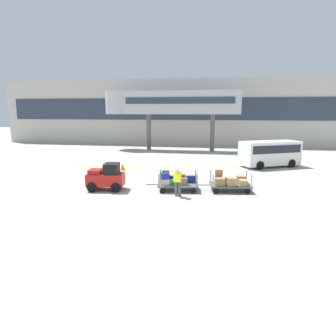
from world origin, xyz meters
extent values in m
plane|color=#9E9B91|center=(0.00, 0.00, 0.00)|extent=(120.00, 120.00, 0.00)
cube|color=yellow|center=(0.32, 9.54, 0.00)|extent=(19.54, 2.97, 0.01)
cube|color=#BCB7AD|center=(0.00, 26.00, 4.33)|extent=(55.46, 2.40, 8.66)
cube|color=#2D3847|center=(0.00, 24.75, 4.76)|extent=(52.69, 0.12, 2.80)
cube|color=#B7B7BC|center=(-1.98, 20.00, 5.45)|extent=(13.50, 2.20, 2.60)
cylinder|color=#B7B7BC|center=(-9.34, 20.00, 5.45)|extent=(3.00, 3.00, 2.60)
cube|color=#2D3847|center=(-1.98, 18.86, 5.65)|extent=(12.15, 0.08, 0.70)
cylinder|color=#59595B|center=(-5.70, 20.00, 2.08)|extent=(0.50, 0.50, 4.15)
cylinder|color=#59595B|center=(1.73, 20.00, 2.08)|extent=(0.50, 0.50, 4.15)
cube|color=red|center=(-3.75, 1.53, 0.63)|extent=(2.23, 1.39, 0.70)
cube|color=black|center=(-3.38, 1.58, 1.28)|extent=(0.93, 1.09, 0.60)
cube|color=#A51B16|center=(-4.32, 1.45, 1.10)|extent=(0.83, 1.02, 0.24)
cylinder|color=black|center=(-4.50, 1.95, 0.28)|extent=(0.58, 0.26, 0.56)
cylinder|color=black|center=(-4.35, 0.92, 0.28)|extent=(0.58, 0.26, 0.56)
cylinder|color=black|center=(-3.14, 2.14, 0.28)|extent=(0.58, 0.26, 0.56)
cylinder|color=black|center=(-3.00, 1.11, 0.28)|extent=(0.58, 0.26, 0.56)
cube|color=#4C4C4F|center=(0.41, 2.13, 0.36)|extent=(2.48, 1.71, 0.08)
cylinder|color=#237033|center=(-0.73, 2.61, 0.75)|extent=(0.06, 0.06, 0.70)
cylinder|color=#237033|center=(-0.54, 1.34, 0.75)|extent=(0.06, 0.06, 0.70)
cylinder|color=#237033|center=(1.37, 2.91, 0.75)|extent=(0.06, 0.06, 0.70)
cylinder|color=#237033|center=(1.55, 1.64, 0.75)|extent=(0.06, 0.06, 0.70)
cylinder|color=black|center=(-0.53, 2.59, 0.16)|extent=(0.33, 0.14, 0.32)
cylinder|color=black|center=(-0.36, 1.41, 0.16)|extent=(0.33, 0.14, 0.32)
cylinder|color=black|center=(1.18, 2.84, 0.16)|extent=(0.33, 0.14, 0.32)
cylinder|color=black|center=(1.35, 1.66, 0.16)|extent=(0.33, 0.14, 0.32)
cylinder|color=#333333|center=(-1.07, 1.91, 0.34)|extent=(0.70, 0.15, 0.05)
cube|color=orange|center=(-0.35, 2.32, 0.61)|extent=(0.53, 0.42, 0.42)
cube|color=#99999E|center=(-0.26, 1.68, 0.58)|extent=(0.55, 0.34, 0.36)
cube|color=navy|center=(0.11, 2.39, 0.59)|extent=(0.57, 0.44, 0.39)
cube|color=#236B2D|center=(0.20, 1.83, 0.55)|extent=(0.48, 0.39, 0.30)
cube|color=red|center=(0.57, 2.49, 0.64)|extent=(0.42, 0.34, 0.48)
cube|color=#726651|center=(0.71, 1.88, 0.61)|extent=(0.57, 0.30, 0.41)
cube|color=navy|center=(1.10, 2.56, 0.60)|extent=(0.58, 0.34, 0.41)
cube|color=#236B2D|center=(-0.35, 2.32, 0.98)|extent=(0.48, 0.39, 0.31)
cube|color=navy|center=(-0.26, 1.68, 0.93)|extent=(0.56, 0.49, 0.34)
cube|color=#4C4C4F|center=(3.38, 2.55, 0.36)|extent=(2.48, 1.71, 0.08)
cylinder|color=gray|center=(2.24, 3.04, 0.75)|extent=(0.06, 0.06, 0.70)
cylinder|color=gray|center=(2.43, 1.76, 0.75)|extent=(0.06, 0.06, 0.70)
cylinder|color=gray|center=(4.34, 3.34, 0.75)|extent=(0.06, 0.06, 0.70)
cylinder|color=gray|center=(4.52, 2.06, 0.75)|extent=(0.06, 0.06, 0.70)
cylinder|color=black|center=(2.44, 3.02, 0.16)|extent=(0.33, 0.14, 0.32)
cylinder|color=black|center=(2.61, 1.84, 0.16)|extent=(0.33, 0.14, 0.32)
cylinder|color=black|center=(4.15, 3.26, 0.16)|extent=(0.33, 0.14, 0.32)
cylinder|color=black|center=(4.32, 2.08, 0.16)|extent=(0.33, 0.14, 0.32)
cylinder|color=#333333|center=(1.90, 2.34, 0.34)|extent=(0.70, 0.15, 0.05)
cube|color=#9E7A4C|center=(2.72, 2.78, 0.63)|extent=(0.42, 0.38, 0.47)
cube|color=olive|center=(2.79, 2.16, 0.61)|extent=(0.61, 0.55, 0.42)
cube|color=tan|center=(3.31, 2.83, 0.58)|extent=(0.46, 0.45, 0.36)
cube|color=#9E7A4C|center=(3.43, 2.19, 0.63)|extent=(0.53, 0.54, 0.46)
cube|color=#A87F4C|center=(4.01, 2.95, 0.62)|extent=(0.55, 0.57, 0.44)
cube|color=tan|center=(4.08, 2.35, 0.57)|extent=(0.49, 0.52, 0.34)
cube|color=#9E7A4C|center=(2.72, 2.78, 1.03)|extent=(0.46, 0.33, 0.32)
cylinder|color=#4C4C4C|center=(0.47, 0.99, 0.41)|extent=(0.16, 0.16, 0.82)
cylinder|color=#4C4C4C|center=(0.67, 0.98, 0.41)|extent=(0.16, 0.16, 0.82)
cube|color=#D1E51E|center=(0.57, 0.89, 1.09)|extent=(0.41, 0.43, 0.61)
sphere|color=tan|center=(0.57, 0.77, 1.45)|extent=(0.22, 0.22, 0.22)
cube|color=white|center=(6.73, 10.97, 1.15)|extent=(5.14, 3.90, 1.90)
cube|color=#1E232D|center=(6.73, 10.97, 1.55)|extent=(4.81, 3.75, 0.64)
cylinder|color=black|center=(5.81, 9.51, 0.34)|extent=(0.71, 0.53, 0.68)
cylinder|color=black|center=(8.46, 10.88, 0.34)|extent=(0.71, 0.53, 0.68)
cone|color=orange|center=(-4.68, 7.32, 0.28)|extent=(0.36, 0.36, 0.55)
camera|label=1|loc=(2.83, -14.55, 4.56)|focal=32.08mm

